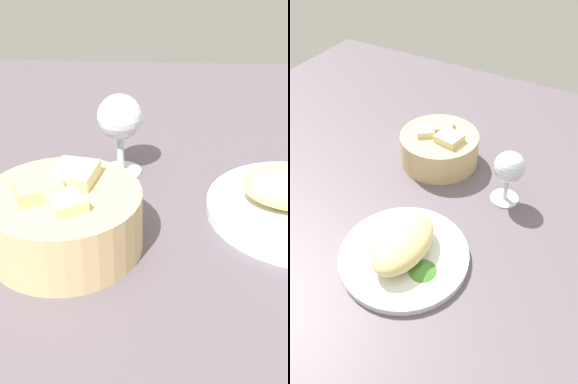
{
  "view_description": "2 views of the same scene",
  "coord_description": "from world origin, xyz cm",
  "views": [
    {
      "loc": [
        9.11,
        52.43,
        37.32
      ],
      "look_at": [
        12.17,
        -3.97,
        3.57
      ],
      "focal_mm": 49.18,
      "sensor_mm": 36.0,
      "label": 1
    },
    {
      "loc": [
        -44.65,
        -32.82,
        57.83
      ],
      "look_at": [
        7.16,
        -3.38,
        3.63
      ],
      "focal_mm": 36.9,
      "sensor_mm": 36.0,
      "label": 2
    }
  ],
  "objects": [
    {
      "name": "ground_plane",
      "position": [
        0.0,
        0.0,
        -1.0
      ],
      "size": [
        140.0,
        140.0,
        2.0
      ],
      "primitive_type": "cube",
      "color": "#5A515A"
    },
    {
      "name": "wine_glass_near",
      "position": [
        16.2,
        -15.56,
        8.04
      ],
      "size": [
        6.4,
        6.4,
        11.99
      ],
      "color": "silver",
      "rests_on": "ground_plane"
    },
    {
      "name": "lettuce_garnish",
      "position": [
        -9.48,
        -10.59,
        2.05
      ],
      "size": [
        5.04,
        5.04,
        1.29
      ],
      "primitive_type": "cone",
      "color": "#468B32",
      "rests_on": "plate"
    },
    {
      "name": "plate",
      "position": [
        -7.75,
        -5.6,
        0.7
      ],
      "size": [
        23.78,
        23.78,
        1.4
      ],
      "primitive_type": "cylinder",
      "color": "white",
      "rests_on": "ground_plane"
    },
    {
      "name": "omelette",
      "position": [
        -7.75,
        -5.6,
        4.06
      ],
      "size": [
        15.13,
        9.1,
        5.31
      ],
      "primitive_type": "ellipsoid",
      "rotation": [
        0.0,
        0.0,
        0.0
      ],
      "color": "#E6CC7E",
      "rests_on": "plate"
    },
    {
      "name": "bread_basket",
      "position": [
        21.0,
        2.97,
        3.95
      ],
      "size": [
        18.04,
        18.04,
        8.94
      ],
      "color": "tan",
      "rests_on": "ground_plane"
    }
  ]
}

